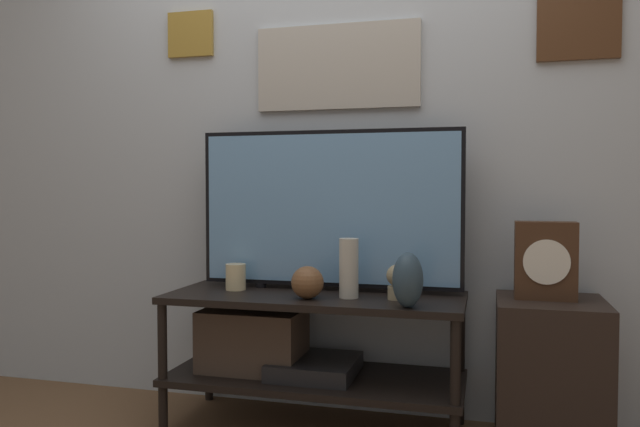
# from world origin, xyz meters

# --- Properties ---
(wall_back) EXTENTS (6.40, 0.08, 2.70)m
(wall_back) POSITION_xyz_m (0.01, 0.60, 1.36)
(wall_back) COLOR #B2BCC6
(wall_back) RESTS_ON ground_plane
(media_console) EXTENTS (1.28, 0.51, 0.59)m
(media_console) POSITION_xyz_m (-0.11, 0.30, 0.37)
(media_console) COLOR black
(media_console) RESTS_ON ground_plane
(television) EXTENTS (1.19, 0.05, 0.72)m
(television) POSITION_xyz_m (0.04, 0.41, 0.96)
(television) COLOR black
(television) RESTS_ON media_console
(vase_round_glass) EXTENTS (0.14, 0.14, 0.14)m
(vase_round_glass) POSITION_xyz_m (0.00, 0.18, 0.66)
(vase_round_glass) COLOR brown
(vase_round_glass) RESTS_ON media_console
(vase_urn_stoneware) EXTENTS (0.12, 0.14, 0.21)m
(vase_urn_stoneware) POSITION_xyz_m (0.43, 0.10, 0.70)
(vase_urn_stoneware) COLOR #2D4251
(vase_urn_stoneware) RESTS_ON media_console
(vase_tall_ceramic) EXTENTS (0.08, 0.08, 0.25)m
(vase_tall_ceramic) POSITION_xyz_m (0.16, 0.25, 0.72)
(vase_tall_ceramic) COLOR beige
(vase_tall_ceramic) RESTS_ON media_console
(candle_jar) EXTENTS (0.09, 0.09, 0.12)m
(candle_jar) POSITION_xyz_m (-0.38, 0.32, 0.65)
(candle_jar) COLOR beige
(candle_jar) RESTS_ON media_console
(decorative_bust) EXTENTS (0.09, 0.09, 0.14)m
(decorative_bust) POSITION_xyz_m (0.36, 0.27, 0.67)
(decorative_bust) COLOR tan
(decorative_bust) RESTS_ON media_console
(side_table) EXTENTS (0.42, 0.43, 0.61)m
(side_table) POSITION_xyz_m (0.97, 0.34, 0.30)
(side_table) COLOR black
(side_table) RESTS_ON ground_plane
(mantel_clock) EXTENTS (0.24, 0.11, 0.31)m
(mantel_clock) POSITION_xyz_m (0.95, 0.35, 0.76)
(mantel_clock) COLOR #422819
(mantel_clock) RESTS_ON side_table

